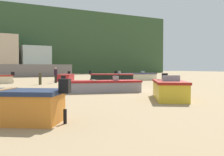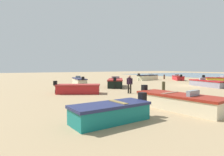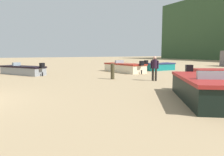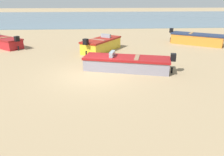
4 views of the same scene
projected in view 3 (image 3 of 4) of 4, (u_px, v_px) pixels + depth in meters
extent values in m
cube|color=#157774|center=(159.00, 67.00, 22.28)|extent=(1.41, 3.32, 0.66)
cube|color=navy|center=(160.00, 64.00, 22.23)|extent=(1.49, 3.42, 0.12)
cube|color=black|center=(146.00, 62.00, 21.29)|extent=(0.33, 0.29, 0.40)
cylinder|color=black|center=(146.00, 69.00, 21.38)|extent=(0.10, 0.10, 0.33)
cube|color=olive|center=(157.00, 63.00, 22.02)|extent=(1.11, 0.28, 0.08)
cube|color=beige|center=(124.00, 68.00, 20.23)|extent=(4.72, 2.01, 0.71)
cube|color=maroon|center=(124.00, 64.00, 20.18)|extent=(4.83, 2.09, 0.12)
cube|color=black|center=(142.00, 63.00, 18.11)|extent=(0.31, 0.34, 0.40)
cylinder|color=black|center=(142.00, 72.00, 18.21)|extent=(0.11, 0.11, 0.36)
cube|color=#8C9EA8|center=(119.00, 62.00, 20.82)|extent=(0.29, 0.97, 0.28)
cube|color=#926651|center=(128.00, 64.00, 19.70)|extent=(0.36, 1.37, 0.08)
cube|color=gray|center=(23.00, 71.00, 17.83)|extent=(4.43, 3.29, 0.62)
cube|color=black|center=(22.00, 67.00, 17.79)|extent=(4.56, 3.41, 0.12)
cube|color=black|center=(42.00, 65.00, 16.55)|extent=(0.40, 0.42, 0.40)
cylinder|color=black|center=(42.00, 74.00, 16.63)|extent=(0.14, 0.14, 0.31)
cube|color=#8C9EA8|center=(16.00, 64.00, 18.16)|extent=(0.53, 0.70, 0.28)
cube|color=black|center=(204.00, 90.00, 8.07)|extent=(4.51, 3.84, 0.81)
cube|color=maroon|center=(204.00, 78.00, 8.02)|extent=(4.64, 3.96, 0.12)
cube|color=black|center=(189.00, 69.00, 10.33)|extent=(0.41, 0.42, 0.40)
cylinder|color=black|center=(188.00, 86.00, 10.44)|extent=(0.14, 0.14, 0.41)
cube|color=#8C9EA8|center=(212.00, 75.00, 7.24)|extent=(0.72, 0.90, 0.28)
cylinder|color=#3F3923|center=(113.00, 71.00, 14.72)|extent=(0.27, 0.27, 1.09)
cylinder|color=black|center=(156.00, 75.00, 13.84)|extent=(0.20, 0.20, 0.82)
cylinder|color=black|center=(153.00, 75.00, 13.92)|extent=(0.20, 0.20, 0.82)
cylinder|color=black|center=(155.00, 64.00, 13.80)|extent=(0.48, 0.48, 0.58)
cylinder|color=black|center=(158.00, 65.00, 13.72)|extent=(0.13, 0.13, 0.54)
cylinder|color=black|center=(151.00, 65.00, 13.88)|extent=(0.13, 0.13, 0.54)
sphere|color=tan|center=(155.00, 58.00, 13.75)|extent=(0.31, 0.31, 0.22)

